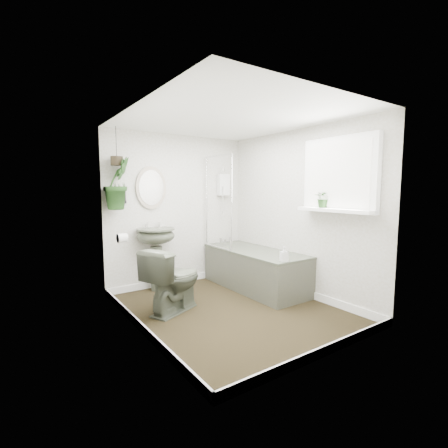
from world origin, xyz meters
TOP-DOWN VIEW (x-y plane):
  - floor at (0.00, 0.00)m, footprint 2.30×2.80m
  - ceiling at (0.00, 0.00)m, footprint 2.30×2.80m
  - wall_back at (0.00, 1.41)m, footprint 2.30×0.02m
  - wall_front at (0.00, -1.41)m, footprint 2.30×0.02m
  - wall_left at (-1.16, 0.00)m, footprint 0.02×2.80m
  - wall_right at (1.16, 0.00)m, footprint 0.02×2.80m
  - skirting at (0.00, 0.00)m, footprint 2.30×2.80m
  - bathtub at (0.80, 0.50)m, footprint 0.72×1.72m
  - bath_screen at (0.47, 0.99)m, footprint 0.04×0.72m
  - shower_box at (0.80, 1.34)m, footprint 0.20×0.10m
  - oval_mirror at (-0.45, 1.37)m, footprint 0.46×0.03m
  - wall_sconce at (-0.85, 1.36)m, footprint 0.04×0.04m
  - toilet_roll_holder at (-1.10, 0.70)m, footprint 0.11×0.11m
  - window_recess at (1.09, -0.70)m, footprint 0.08×1.00m
  - window_sill at (1.02, -0.70)m, footprint 0.18×1.00m
  - window_blinds at (1.04, -0.70)m, footprint 0.01×0.86m
  - toilet at (-0.60, 0.35)m, footprint 0.89×0.72m
  - pedestal_sink at (-0.45, 1.24)m, footprint 0.61×0.55m
  - sill_plant at (1.05, -0.51)m, footprint 0.26×0.24m
  - hanging_plant at (-0.97, 1.25)m, footprint 0.48×0.45m
  - soap_bottle at (0.61, -0.29)m, footprint 0.11×0.11m
  - hanging_pot at (-0.97, 1.25)m, footprint 0.16×0.16m

SIDE VIEW (x-z plane):
  - floor at x=0.00m, z-range -0.02..0.00m
  - skirting at x=0.00m, z-range 0.00..0.10m
  - bathtub at x=0.80m, z-range 0.00..0.58m
  - toilet at x=-0.60m, z-range 0.00..0.79m
  - pedestal_sink at x=-0.45m, z-range 0.00..0.92m
  - soap_bottle at x=0.61m, z-range 0.58..0.77m
  - toilet_roll_holder at x=-1.10m, z-range 0.84..0.96m
  - wall_back at x=0.00m, z-range 0.00..2.30m
  - wall_front at x=0.00m, z-range 0.00..2.30m
  - wall_left at x=-1.16m, z-range 0.00..2.30m
  - wall_right at x=1.16m, z-range 0.00..2.30m
  - window_sill at x=1.02m, z-range 1.21..1.25m
  - bath_screen at x=0.47m, z-range 0.58..1.98m
  - sill_plant at x=1.05m, z-range 1.25..1.50m
  - wall_sconce at x=-0.85m, z-range 1.29..1.51m
  - oval_mirror at x=-0.45m, z-range 1.19..1.81m
  - shower_box at x=0.80m, z-range 1.38..1.73m
  - hanging_plant at x=-0.97m, z-range 1.21..1.91m
  - window_recess at x=1.09m, z-range 1.20..2.10m
  - window_blinds at x=1.04m, z-range 1.27..2.03m
  - hanging_pot at x=-0.97m, z-range 1.79..1.91m
  - ceiling at x=0.00m, z-range 2.30..2.32m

